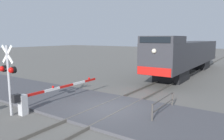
{
  "coord_description": "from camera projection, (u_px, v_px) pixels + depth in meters",
  "views": [
    {
      "loc": [
        6.59,
        -9.39,
        3.95
      ],
      "look_at": [
        -1.12,
        1.92,
        1.92
      ],
      "focal_mm": 34.62,
      "sensor_mm": 36.0,
      "label": 1
    }
  ],
  "objects": [
    {
      "name": "rail_track_left",
      "position": [
        99.0,
        107.0,
        12.32
      ],
      "size": [
        0.08,
        80.0,
        0.15
      ],
      "primitive_type": "cube",
      "color": "#59544C",
      "rests_on": "ground_plane"
    },
    {
      "name": "guard_railing",
      "position": [
        163.0,
        103.0,
        11.1
      ],
      "size": [
        0.08,
        2.88,
        0.95
      ],
      "color": "#4C4742",
      "rests_on": "ground_plane"
    },
    {
      "name": "crossing_gate",
      "position": [
        38.0,
        97.0,
        11.89
      ],
      "size": [
        0.36,
        6.47,
        1.17
      ],
      "color": "silver",
      "rests_on": "ground_plane"
    },
    {
      "name": "ground_plane",
      "position": [
        109.0,
        110.0,
        11.93
      ],
      "size": [
        160.0,
        160.0,
        0.0
      ],
      "primitive_type": "plane",
      "color": "#605E59"
    },
    {
      "name": "road_surface",
      "position": [
        109.0,
        109.0,
        11.92
      ],
      "size": [
        36.0,
        5.09,
        0.14
      ],
      "primitive_type": "cube",
      "color": "#47474C",
      "rests_on": "ground_plane"
    },
    {
      "name": "rail_track_right",
      "position": [
        120.0,
        111.0,
        11.52
      ],
      "size": [
        0.08,
        80.0,
        0.15
      ],
      "primitive_type": "cube",
      "color": "#59544C",
      "rests_on": "ground_plane"
    },
    {
      "name": "crossing_signal",
      "position": [
        8.0,
        73.0,
        10.81
      ],
      "size": [
        1.18,
        0.33,
        3.63
      ],
      "color": "#ADADB2",
      "rests_on": "ground_plane"
    },
    {
      "name": "locomotive",
      "position": [
        187.0,
        54.0,
        23.81
      ],
      "size": [
        2.91,
        18.62,
        4.11
      ],
      "color": "black",
      "rests_on": "ground_plane"
    }
  ]
}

